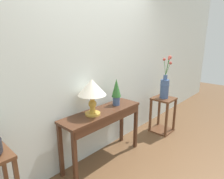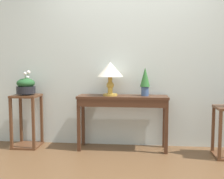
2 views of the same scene
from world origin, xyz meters
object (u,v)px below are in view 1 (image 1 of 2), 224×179
object	(u,v)px
table_lamp	(92,89)
flower_vase_tall_right	(165,86)
potted_plant_on_console	(116,91)
console_table	(104,119)
pedestal_stand_right	(162,115)

from	to	relation	value
table_lamp	flower_vase_tall_right	xyz separation A→B (m)	(1.55, -0.19, -0.21)
potted_plant_on_console	flower_vase_tall_right	world-z (taller)	flower_vase_tall_right
console_table	potted_plant_on_console	size ratio (longest dim) A/B	3.17
pedestal_stand_right	table_lamp	bearing A→B (deg)	173.03
potted_plant_on_console	pedestal_stand_right	world-z (taller)	potted_plant_on_console
pedestal_stand_right	flower_vase_tall_right	bearing A→B (deg)	-51.23
console_table	table_lamp	xyz separation A→B (m)	(-0.17, 0.02, 0.45)
flower_vase_tall_right	table_lamp	bearing A→B (deg)	172.99
table_lamp	pedestal_stand_right	distance (m)	1.73
table_lamp	flower_vase_tall_right	size ratio (longest dim) A/B	0.61
console_table	flower_vase_tall_right	distance (m)	1.40
console_table	potted_plant_on_console	xyz separation A→B (m)	(0.30, 0.04, 0.33)
console_table	table_lamp	bearing A→B (deg)	172.61
flower_vase_tall_right	console_table	bearing A→B (deg)	173.04
pedestal_stand_right	flower_vase_tall_right	xyz separation A→B (m)	(0.00, -0.00, 0.55)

